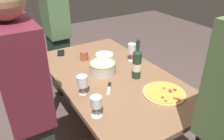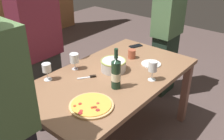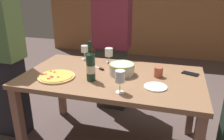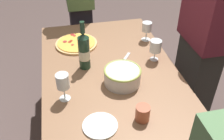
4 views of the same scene
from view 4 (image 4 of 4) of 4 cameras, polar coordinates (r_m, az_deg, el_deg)
name	(u,v)px [view 4 (image 4 of 4)]	position (r m, az deg, el deg)	size (l,w,h in m)	color
dining_table	(112,87)	(1.75, 0.00, -3.80)	(1.60, 0.90, 0.75)	#8C6446
pizza	(76,43)	(2.04, -7.88, 5.85)	(0.32, 0.32, 0.02)	#E2B272
serving_bowl	(122,76)	(1.60, 2.31, -1.25)	(0.23, 0.23, 0.10)	silver
wine_bottle	(84,51)	(1.71, -6.19, 4.24)	(0.08, 0.08, 0.34)	#1D3927
wine_glass_near_pizza	(155,47)	(1.82, 9.58, 5.04)	(0.08, 0.08, 0.15)	white
wine_glass_by_bottle	(63,82)	(1.47, -10.84, -2.60)	(0.07, 0.07, 0.18)	white
wine_glass_far_left	(147,27)	(2.06, 7.71, 9.30)	(0.07, 0.07, 0.15)	white
cup_amber	(143,113)	(1.39, 6.78, -9.48)	(0.08, 0.08, 0.09)	#AE5439
side_plate	(100,126)	(1.37, -2.65, -12.16)	(0.19, 0.19, 0.01)	white
pizza_knife	(124,60)	(1.83, 2.71, 2.25)	(0.15, 0.11, 0.02)	silver
person_host	(79,0)	(2.57, -7.31, 15.16)	(0.40, 0.24, 1.70)	black
person_guest_left	(203,39)	(2.08, 19.53, 6.37)	(0.43, 0.24, 1.61)	#32322E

